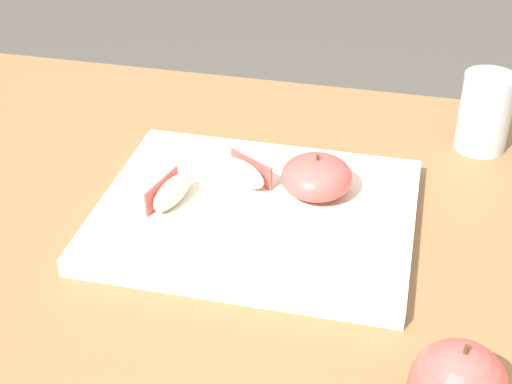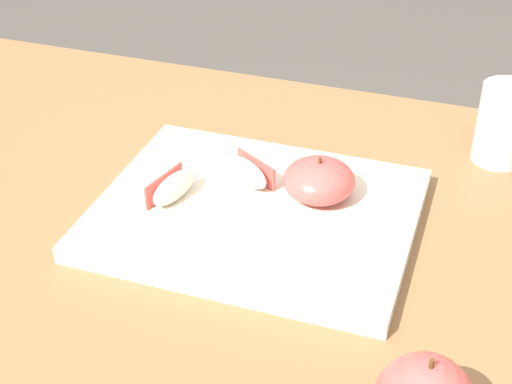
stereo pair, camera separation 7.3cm
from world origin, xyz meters
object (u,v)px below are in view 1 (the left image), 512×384
at_px(apple_wedge_right, 171,192).
at_px(drinking_glass_water, 485,112).
at_px(apple_half_skin_up, 316,177).
at_px(cutting_board, 256,214).
at_px(apple_wedge_near_knife, 244,173).

distance_m(apple_wedge_right, drinking_glass_water, 0.43).
height_order(apple_half_skin_up, drinking_glass_water, drinking_glass_water).
distance_m(cutting_board, apple_wedge_near_knife, 0.06).
xyz_separation_m(apple_wedge_near_knife, drinking_glass_water, (0.28, 0.19, 0.02)).
bearing_deg(cutting_board, apple_half_skin_up, 34.14).
distance_m(cutting_board, apple_wedge_right, 0.10).
height_order(cutting_board, drinking_glass_water, drinking_glass_water).
height_order(apple_half_skin_up, apple_wedge_right, apple_half_skin_up).
xyz_separation_m(cutting_board, apple_wedge_right, (-0.10, -0.02, 0.03)).
bearing_deg(apple_wedge_right, apple_half_skin_up, 20.50).
xyz_separation_m(apple_wedge_right, drinking_glass_water, (0.35, 0.25, 0.02)).
height_order(cutting_board, apple_half_skin_up, apple_half_skin_up).
height_order(apple_wedge_right, drinking_glass_water, drinking_glass_water).
bearing_deg(apple_wedge_right, cutting_board, 9.98).
distance_m(apple_half_skin_up, apple_wedge_right, 0.17).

